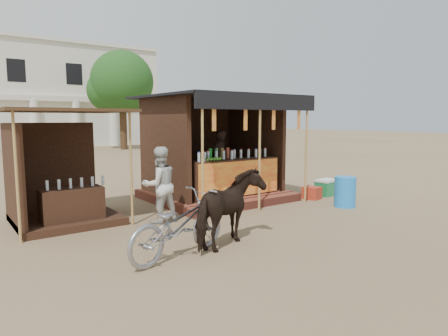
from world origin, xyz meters
name	(u,v)px	position (x,y,z in m)	size (l,w,h in m)	color
ground	(273,233)	(0.00, 0.00, 0.00)	(120.00, 120.00, 0.00)	#846B4C
main_stall	(216,162)	(1.02, 3.36, 1.02)	(3.60, 3.61, 2.78)	brown
secondary_stall	(56,183)	(-3.17, 3.24, 0.85)	(2.40, 2.40, 2.38)	#3B2215
cow	(230,209)	(-1.17, -0.17, 0.65)	(0.71, 1.55, 1.31)	black
motorbike	(178,225)	(-2.15, -0.12, 0.52)	(0.69, 1.98, 1.04)	gray
bystander	(160,185)	(-1.39, 2.00, 0.80)	(0.78, 0.61, 1.61)	silver
blue_barrel	(345,192)	(3.04, 0.63, 0.38)	(0.53, 0.53, 0.75)	#1D7EDB
red_crate	(312,193)	(3.13, 1.78, 0.17)	(0.39, 0.44, 0.34)	#A8301C
cooler	(326,187)	(3.86, 1.89, 0.23)	(0.70, 0.53, 0.46)	#1B7B40
tree	(119,84)	(5.81, 22.14, 4.63)	(4.50, 4.40, 7.00)	#382314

